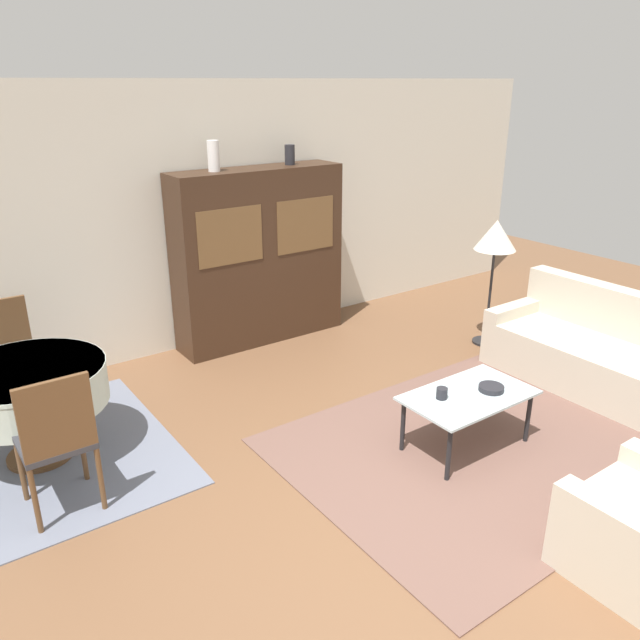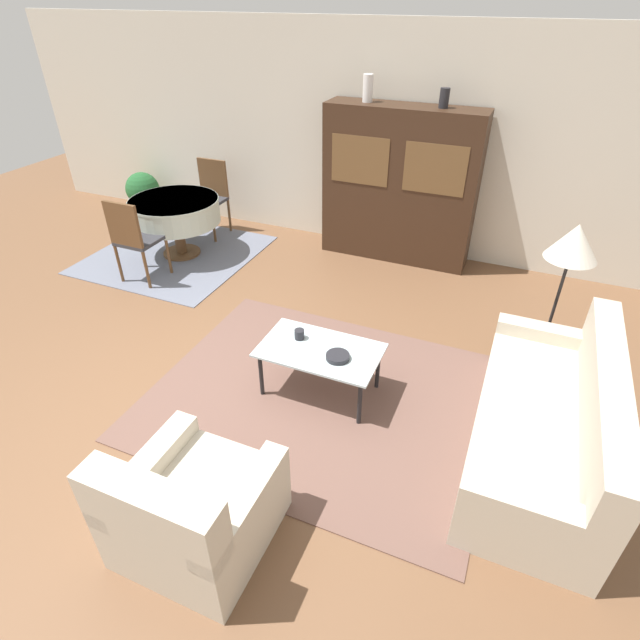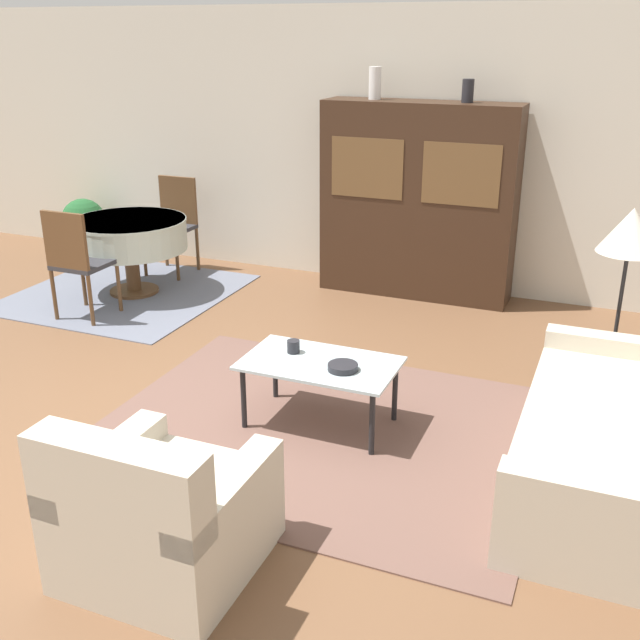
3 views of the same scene
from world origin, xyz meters
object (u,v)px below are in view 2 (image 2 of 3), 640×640
Objects in this scene: armchair at (192,511)px; coffee_table at (320,353)px; vase_short at (444,98)px; potted_plant at (143,192)px; bowl at (338,357)px; display_cabinet at (399,186)px; floor_lamp at (573,247)px; cup at (299,334)px; vase_tall at (368,88)px; dining_table at (175,211)px; dining_chair_far at (210,193)px; couch at (547,426)px; dining_chair_near at (133,236)px.

coffee_table is at bearing 84.62° from armchair.
vase_short is 4.60m from potted_plant.
coffee_table is (0.15, 1.62, 0.10)m from armchair.
bowl is 5.05m from potted_plant.
display_cabinet is 2.47m from floor_lamp.
cup is 0.30× the size of vase_tall.
vase_short is at bearing 84.85° from armchair.
cup is (-0.07, 1.69, 0.19)m from armchair.
dining_table is 0.78m from dining_chair_far.
floor_lamp reaches higher than potted_plant.
dining_table is 4.55m from floor_lamp.
coffee_table is 0.90× the size of dining_table.
armchair reaches higher than dining_table.
vase_short is (-1.50, 1.55, 0.80)m from floor_lamp.
dining_chair_far is 1.34m from potted_plant.
display_cabinet is 1.17m from vase_tall.
couch reaches higher than bowl.
dining_chair_near is (-2.59, 2.60, 0.27)m from armchair.
dining_chair_near reaches higher than bowl.
bowl is (2.92, -1.82, -0.12)m from dining_table.
potted_plant is (-5.86, 2.70, 0.06)m from couch.
vase_short reaches higher than cup.
dining_chair_near is at bearing 90.00° from dining_chair_far.
vase_short reaches higher than dining_chair_near.
vase_short is at bearing 2.14° from potted_plant.
dining_chair_far is 3.53m from cup.
cup is at bearing -19.78° from dining_chair_near.
vase_tall is (-0.80, 2.90, 1.52)m from bowl.
coffee_table is 0.20m from bowl.
vase_tall reaches higher than potted_plant.
armchair reaches higher than cup.
dining_chair_near is 4.54m from floor_lamp.
cup is 0.45× the size of bowl.
bowl is at bearing -18.22° from coffee_table.
dining_table is at bearing -160.11° from vase_short.
dining_chair_near is at bearing 77.65° from couch.
cup reaches higher than bowl.
couch is at bearing 39.36° from armchair.
vase_short is at bearing 19.89° from dining_table.
couch is at bearing 150.61° from dining_chair_far.
coffee_table is 1.00× the size of dining_chair_near.
vase_tall reaches higher than cup.
dining_table is at bearing 148.10° from bowl.
cup is (-0.22, 0.07, 0.09)m from coffee_table.
couch is at bearing -0.54° from coffee_table.
dining_chair_near is 3.78m from vase_short.
vase_tall is (-2.42, 2.86, 1.69)m from couch.
dining_table is 0.78m from dining_chair_near.
potted_plant is at bearing -177.31° from vase_tall.
vase_short reaches higher than dining_chair_far.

